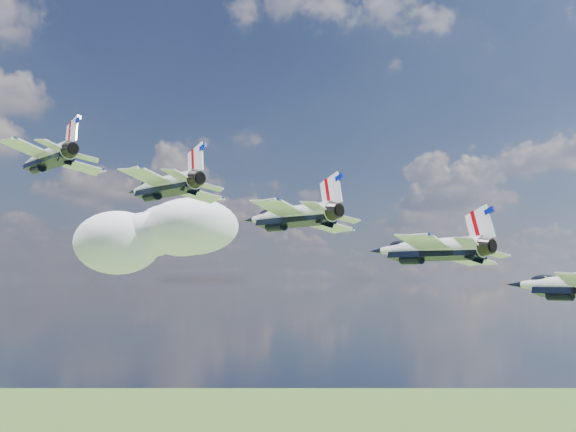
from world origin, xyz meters
TOP-DOWN VIEW (x-y plane):
  - cloud_far at (69.60, 203.35)m, footprint 67.81×53.28m
  - jet_0 at (-30.00, 4.00)m, footprint 12.24×16.01m
  - jet_1 at (-20.86, -5.60)m, footprint 12.24×16.01m
  - jet_2 at (-11.72, -15.19)m, footprint 12.24×16.01m
  - jet_3 at (-2.58, -24.79)m, footprint 12.24×16.01m

SIDE VIEW (x-z plane):
  - jet_3 at x=-2.58m, z-range 149.55..156.34m
  - jet_2 at x=-11.72m, z-range 152.90..159.69m
  - jet_1 at x=-20.86m, z-range 156.25..163.04m
  - jet_0 at x=-30.00m, z-range 159.60..166.39m
  - cloud_far at x=69.60m, z-range 156.20..182.84m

